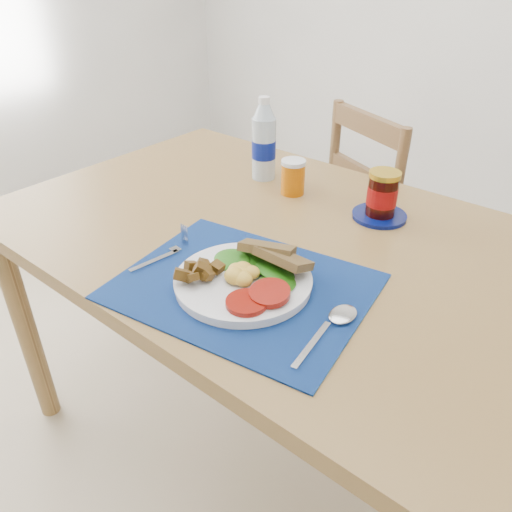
{
  "coord_description": "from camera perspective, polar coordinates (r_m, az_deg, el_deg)",
  "views": [
    {
      "loc": [
        0.63,
        -0.64,
        1.33
      ],
      "look_at": [
        0.09,
        0.01,
        0.8
      ],
      "focal_mm": 35.0,
      "sensor_mm": 36.0,
      "label": 1
    }
  ],
  "objects": [
    {
      "name": "placemat",
      "position": [
        1.0,
        -1.47,
        -3.47
      ],
      "size": [
        0.54,
        0.45,
        0.0
      ],
      "primitive_type": "cube",
      "rotation": [
        0.0,
        0.0,
        0.16
      ],
      "color": "black",
      "rests_on": "table"
    },
    {
      "name": "spoon",
      "position": [
        0.91,
        8.92,
        -7.62
      ],
      "size": [
        0.05,
        0.2,
        0.01
      ],
      "rotation": [
        0.0,
        0.0,
        0.14
      ],
      "color": "#B2B5BA",
      "rests_on": "placemat"
    },
    {
      "name": "breakfast_plate",
      "position": [
        0.99,
        -1.86,
        -2.47
      ],
      "size": [
        0.27,
        0.27,
        0.07
      ],
      "rotation": [
        0.0,
        0.0,
        0.23
      ],
      "color": "silver",
      "rests_on": "placemat"
    },
    {
      "name": "ground",
      "position": [
        1.6,
        -3.05,
        -24.2
      ],
      "size": [
        4.0,
        4.0,
        0.0
      ],
      "primitive_type": "plane",
      "color": "tan",
      "rests_on": "ground"
    },
    {
      "name": "chair_far",
      "position": [
        1.86,
        14.18,
        5.99
      ],
      "size": [
        0.52,
        0.51,
        1.07
      ],
      "rotation": [
        0.0,
        0.0,
        2.74
      ],
      "color": "#54351E",
      "rests_on": "ground"
    },
    {
      "name": "jam_on_saucer",
      "position": [
        1.27,
        14.18,
        6.46
      ],
      "size": [
        0.14,
        0.14,
        0.12
      ],
      "color": "#040E4D",
      "rests_on": "table"
    },
    {
      "name": "juice_glass",
      "position": [
        1.37,
        4.24,
        8.89
      ],
      "size": [
        0.06,
        0.06,
        0.09
      ],
      "primitive_type": "cylinder",
      "color": "#BB5904",
      "rests_on": "table"
    },
    {
      "name": "table",
      "position": [
        1.24,
        2.3,
        -0.47
      ],
      "size": [
        1.4,
        0.9,
        0.75
      ],
      "color": "brown",
      "rests_on": "ground"
    },
    {
      "name": "water_bottle",
      "position": [
        1.45,
        0.9,
        12.73
      ],
      "size": [
        0.07,
        0.07,
        0.24
      ],
      "color": "#ADBFCC",
      "rests_on": "table"
    },
    {
      "name": "fork",
      "position": [
        1.11,
        -10.04,
        0.28
      ],
      "size": [
        0.03,
        0.17,
        0.0
      ],
      "rotation": [
        0.0,
        0.0,
        -0.13
      ],
      "color": "#B2B5BA",
      "rests_on": "placemat"
    }
  ]
}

